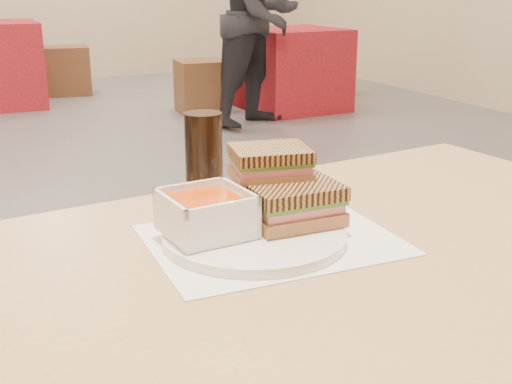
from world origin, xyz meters
name	(u,v)px	position (x,y,z in m)	size (l,w,h in m)	color
main_table	(324,321)	(0.08, -2.08, 0.64)	(1.26, 0.82, 0.75)	tan
tray_liner	(272,240)	(0.03, -2.02, 0.75)	(0.35, 0.28, 0.00)	white
plate	(254,236)	(0.00, -2.01, 0.76)	(0.26, 0.26, 0.01)	white
soup_bowl	(206,215)	(-0.06, -1.99, 0.79)	(0.12, 0.12, 0.06)	white
panini_lower	(292,202)	(0.07, -2.00, 0.80)	(0.13, 0.11, 0.06)	#A0673C
panini_upper	(270,164)	(0.06, -1.95, 0.84)	(0.13, 0.12, 0.05)	#A0673C
cola_glass	(204,153)	(0.02, -1.76, 0.82)	(0.07, 0.07, 0.14)	black
bg_table_1	(292,69)	(2.40, 2.29, 0.35)	(0.83, 0.83, 0.70)	#B31829
bg_chair_1l	(201,86)	(1.63, 2.50, 0.22)	(0.43, 0.43, 0.44)	brown
bg_chair_1r	(324,70)	(3.04, 2.81, 0.24)	(0.52, 0.52, 0.49)	brown
bg_chair_2r	(68,70)	(0.77, 3.95, 0.23)	(0.47, 0.47, 0.47)	brown
patron_b	(262,15)	(1.88, 1.84, 0.84)	(1.02, 0.93, 1.68)	black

